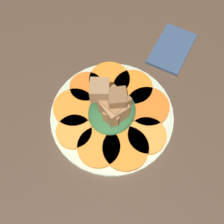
{
  "coord_description": "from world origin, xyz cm",
  "views": [
    {
      "loc": [
        22.15,
        11.53,
        56.01
      ],
      "look_at": [
        0.0,
        0.0,
        4.1
      ],
      "focal_mm": 45.0,
      "sensor_mm": 36.0,
      "label": 1
    }
  ],
  "objects": [
    {
      "name": "carrot_slice_0",
      "position": [
        5.53,
        5.87,
        3.58
      ],
      "size": [
        9.17,
        9.17,
        0.96
      ],
      "primitive_type": "cylinder",
      "color": "orange",
      "rests_on": "plate"
    },
    {
      "name": "carrot_slice_3",
      "position": [
        -7.58,
        1.15,
        3.58
      ],
      "size": [
        8.54,
        8.54,
        0.96
      ],
      "primitive_type": "cylinder",
      "color": "orange",
      "rests_on": "plate"
    },
    {
      "name": "plate",
      "position": [
        0.0,
        0.0,
        2.52
      ],
      "size": [
        25.82,
        25.82,
        1.05
      ],
      "color": "beige",
      "rests_on": "table_slab"
    },
    {
      "name": "carrot_slice_2",
      "position": [
        -4.78,
        5.94,
        3.58
      ],
      "size": [
        9.13,
        9.13,
        0.96
      ],
      "primitive_type": "cylinder",
      "color": "orange",
      "rests_on": "plate"
    },
    {
      "name": "carrot_slice_4",
      "position": [
        -6.97,
        -4.24,
        3.58
      ],
      "size": [
        8.99,
        8.99,
        0.96
      ],
      "primitive_type": "cylinder",
      "color": "orange",
      "rests_on": "plate"
    },
    {
      "name": "fork",
      "position": [
        0.19,
        -5.61,
        3.3
      ],
      "size": [
        17.36,
        6.11,
        0.4
      ],
      "rotation": [
        0.0,
        0.0,
        -0.26
      ],
      "color": "#B2B2B7",
      "rests_on": "plate"
    },
    {
      "name": "carrot_slice_7",
      "position": [
        7.19,
        -4.84,
        3.58
      ],
      "size": [
        7.29,
        7.29,
        0.96
      ],
      "primitive_type": "cylinder",
      "color": "orange",
      "rests_on": "plate"
    },
    {
      "name": "carrot_slice_8",
      "position": [
        7.71,
        1.09,
        3.58
      ],
      "size": [
        8.5,
        8.5,
        0.96
      ],
      "primitive_type": "cylinder",
      "color": "orange",
      "rests_on": "plate"
    },
    {
      "name": "carrot_slice_5",
      "position": [
        -3.0,
        -7.81,
        3.58
      ],
      "size": [
        7.3,
        7.3,
        0.96
      ],
      "primitive_type": "cylinder",
      "color": "orange",
      "rests_on": "plate"
    },
    {
      "name": "table_slab",
      "position": [
        0.0,
        0.0,
        1.0
      ],
      "size": [
        120.0,
        120.0,
        2.0
      ],
      "primitive_type": "cube",
      "color": "#4C3828",
      "rests_on": "ground"
    },
    {
      "name": "carrot_slice_1",
      "position": [
        1.2,
        8.51,
        3.58
      ],
      "size": [
        7.82,
        7.82,
        0.96
      ],
      "primitive_type": "cylinder",
      "color": "orange",
      "rests_on": "plate"
    },
    {
      "name": "carrot_slice_6",
      "position": [
        2.51,
        -7.6,
        3.58
      ],
      "size": [
        8.78,
        8.78,
        0.96
      ],
      "primitive_type": "cylinder",
      "color": "orange",
      "rests_on": "plate"
    },
    {
      "name": "napkin",
      "position": [
        -22.21,
        4.55,
        2.4
      ],
      "size": [
        13.12,
        7.87,
        0.8
      ],
      "color": "#334766",
      "rests_on": "table_slab"
    },
    {
      "name": "center_pile",
      "position": [
        0.18,
        0.16,
        6.73
      ],
      "size": [
        10.59,
        9.71,
        9.62
      ],
      "color": "#2D6033",
      "rests_on": "plate"
    }
  ]
}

